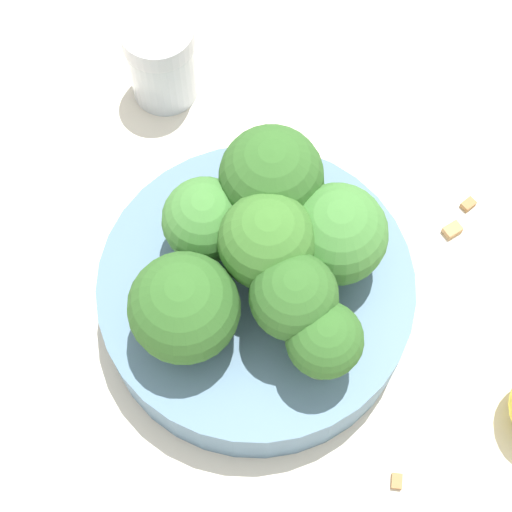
# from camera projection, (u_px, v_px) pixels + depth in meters

# --- Properties ---
(ground_plane) EXTENTS (3.00, 3.00, 0.00)m
(ground_plane) POSITION_uv_depth(u_px,v_px,m) (256.00, 309.00, 0.46)
(ground_plane) COLOR beige
(bowl) EXTENTS (0.16, 0.16, 0.04)m
(bowl) POSITION_uv_depth(u_px,v_px,m) (256.00, 296.00, 0.44)
(bowl) COLOR slate
(bowl) RESTS_ON ground_plane
(broccoli_floret_0) EXTENTS (0.04, 0.04, 0.05)m
(broccoli_floret_0) POSITION_uv_depth(u_px,v_px,m) (205.00, 222.00, 0.41)
(broccoli_floret_0) COLOR #8EB770
(broccoli_floret_0) RESTS_ON bowl
(broccoli_floret_1) EXTENTS (0.04, 0.04, 0.05)m
(broccoli_floret_1) POSITION_uv_depth(u_px,v_px,m) (327.00, 340.00, 0.38)
(broccoli_floret_1) COLOR #84AD66
(broccoli_floret_1) RESTS_ON bowl
(broccoli_floret_2) EXTENTS (0.04, 0.04, 0.06)m
(broccoli_floret_2) POSITION_uv_depth(u_px,v_px,m) (302.00, 293.00, 0.38)
(broccoli_floret_2) COLOR #7A9E5B
(broccoli_floret_2) RESTS_ON bowl
(broccoli_floret_3) EXTENTS (0.05, 0.05, 0.06)m
(broccoli_floret_3) POSITION_uv_depth(u_px,v_px,m) (265.00, 240.00, 0.39)
(broccoli_floret_3) COLOR #84AD66
(broccoli_floret_3) RESTS_ON bowl
(broccoli_floret_4) EXTENTS (0.05, 0.05, 0.06)m
(broccoli_floret_4) POSITION_uv_depth(u_px,v_px,m) (271.00, 179.00, 0.40)
(broccoli_floret_4) COLOR #84AD66
(broccoli_floret_4) RESTS_ON bowl
(broccoli_floret_5) EXTENTS (0.05, 0.05, 0.06)m
(broccoli_floret_5) POSITION_uv_depth(u_px,v_px,m) (336.00, 235.00, 0.40)
(broccoli_floret_5) COLOR #7A9E5B
(broccoli_floret_5) RESTS_ON bowl
(broccoli_floret_6) EXTENTS (0.05, 0.05, 0.06)m
(broccoli_floret_6) POSITION_uv_depth(u_px,v_px,m) (188.00, 313.00, 0.38)
(broccoli_floret_6) COLOR #8EB770
(broccoli_floret_6) RESTS_ON bowl
(pepper_shaker) EXTENTS (0.04, 0.04, 0.06)m
(pepper_shaker) POSITION_uv_depth(u_px,v_px,m) (161.00, 60.00, 0.49)
(pepper_shaker) COLOR #B2B7BC
(pepper_shaker) RESTS_ON ground_plane
(almond_crumb_0) EXTENTS (0.01, 0.01, 0.01)m
(almond_crumb_0) POSITION_uv_depth(u_px,v_px,m) (469.00, 203.00, 0.48)
(almond_crumb_0) COLOR olive
(almond_crumb_0) RESTS_ON ground_plane
(almond_crumb_2) EXTENTS (0.01, 0.01, 0.01)m
(almond_crumb_2) POSITION_uv_depth(u_px,v_px,m) (453.00, 228.00, 0.47)
(almond_crumb_2) COLOR #AD7F4C
(almond_crumb_2) RESTS_ON ground_plane
(almond_crumb_3) EXTENTS (0.01, 0.01, 0.01)m
(almond_crumb_3) POSITION_uv_depth(u_px,v_px,m) (404.00, 475.00, 0.42)
(almond_crumb_3) COLOR olive
(almond_crumb_3) RESTS_ON ground_plane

